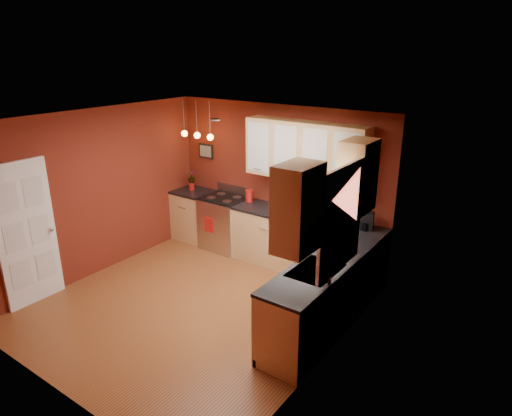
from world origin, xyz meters
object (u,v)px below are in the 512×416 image
Objects in this scene: red_canister at (249,196)px; soap_pump at (327,276)px; gas_range at (225,222)px; coffee_maker at (367,222)px; sink at (316,272)px.

red_canister is 1.27× the size of soap_pump.
gas_range is 0.74m from red_canister.
coffee_maker is (2.61, 0.06, 0.58)m from gas_range.
coffee_maker is at bearing -1.09° from red_canister.
soap_pump is at bearing -36.91° from red_canister.
soap_pump is (2.40, -1.80, -0.02)m from red_canister.
gas_range is at bearing 168.93° from coffee_maker.
gas_range is 1.59× the size of sink.
sink is 4.31× the size of soap_pump.
sink is 3.40× the size of red_canister.
sink reaches higher than gas_range.
red_canister is at bearing 143.30° from sink.
gas_range is 4.21× the size of coffee_maker.
red_canister is (0.47, 0.10, 0.56)m from gas_range.
coffee_maker reaches higher than red_canister.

